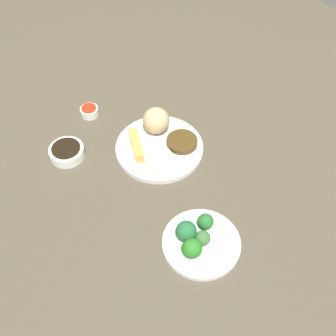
# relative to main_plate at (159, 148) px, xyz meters

# --- Properties ---
(tabletop) EXTENTS (2.20, 2.20, 0.02)m
(tabletop) POSITION_rel_main_plate_xyz_m (0.01, -0.05, -0.02)
(tabletop) COLOR #494233
(tabletop) RESTS_ON ground
(main_plate) EXTENTS (0.26, 0.26, 0.02)m
(main_plate) POSITION_rel_main_plate_xyz_m (0.00, 0.00, 0.00)
(main_plate) COLOR white
(main_plate) RESTS_ON tabletop
(rice_scoop) EXTENTS (0.08, 0.08, 0.08)m
(rice_scoop) POSITION_rel_main_plate_xyz_m (-0.06, 0.03, 0.05)
(rice_scoop) COLOR tan
(rice_scoop) RESTS_ON main_plate
(spring_roll) EXTENTS (0.11, 0.07, 0.03)m
(spring_roll) POSITION_rel_main_plate_xyz_m (-0.03, -0.06, 0.02)
(spring_roll) COLOR gold
(spring_roll) RESTS_ON main_plate
(crab_rangoon_wonton) EXTENTS (0.07, 0.08, 0.01)m
(crab_rangoon_wonton) POSITION_rel_main_plate_xyz_m (0.06, -0.03, 0.02)
(crab_rangoon_wonton) COLOR beige
(crab_rangoon_wonton) RESTS_ON main_plate
(stir_fry_heap) EXTENTS (0.09, 0.09, 0.02)m
(stir_fry_heap) POSITION_rel_main_plate_xyz_m (0.03, 0.06, 0.02)
(stir_fry_heap) COLOR #433214
(stir_fry_heap) RESTS_ON main_plate
(broccoli_plate) EXTENTS (0.19, 0.19, 0.01)m
(broccoli_plate) POSITION_rel_main_plate_xyz_m (0.31, -0.12, -0.00)
(broccoli_plate) COLOR white
(broccoli_plate) RESTS_ON tabletop
(broccoli_floret_0) EXTENTS (0.04, 0.04, 0.04)m
(broccoli_floret_0) POSITION_rel_main_plate_xyz_m (0.31, -0.12, 0.03)
(broccoli_floret_0) COLOR #376835
(broccoli_floret_0) RESTS_ON broccoli_plate
(broccoli_floret_2) EXTENTS (0.05, 0.05, 0.05)m
(broccoli_floret_2) POSITION_rel_main_plate_xyz_m (0.28, -0.14, 0.03)
(broccoli_floret_2) COLOR #216335
(broccoli_floret_2) RESTS_ON broccoli_plate
(broccoli_floret_3) EXTENTS (0.04, 0.04, 0.04)m
(broccoli_floret_3) POSITION_rel_main_plate_xyz_m (0.28, -0.08, 0.03)
(broccoli_floret_3) COLOR #216527
(broccoli_floret_3) RESTS_ON broccoli_plate
(broccoli_floret_5) EXTENTS (0.05, 0.05, 0.05)m
(broccoli_floret_5) POSITION_rel_main_plate_xyz_m (0.32, -0.16, 0.03)
(broccoli_floret_5) COLOR #267422
(broccoli_floret_5) RESTS_ON broccoli_plate
(soy_sauce_bowl) EXTENTS (0.10, 0.10, 0.03)m
(soy_sauce_bowl) POSITION_rel_main_plate_xyz_m (-0.15, -0.22, 0.01)
(soy_sauce_bowl) COLOR white
(soy_sauce_bowl) RESTS_ON tabletop
(soy_sauce_bowl_liquid) EXTENTS (0.08, 0.08, 0.00)m
(soy_sauce_bowl_liquid) POSITION_rel_main_plate_xyz_m (-0.15, -0.22, 0.02)
(soy_sauce_bowl_liquid) COLOR black
(soy_sauce_bowl_liquid) RESTS_ON soy_sauce_bowl
(sauce_ramekin_sweet_and_sour) EXTENTS (0.06, 0.06, 0.03)m
(sauce_ramekin_sweet_and_sour) POSITION_rel_main_plate_xyz_m (-0.26, -0.08, 0.00)
(sauce_ramekin_sweet_and_sour) COLOR white
(sauce_ramekin_sweet_and_sour) RESTS_ON tabletop
(sauce_ramekin_sweet_and_sour_liquid) EXTENTS (0.05, 0.05, 0.00)m
(sauce_ramekin_sweet_and_sour_liquid) POSITION_rel_main_plate_xyz_m (-0.26, -0.08, 0.02)
(sauce_ramekin_sweet_and_sour_liquid) COLOR red
(sauce_ramekin_sweet_and_sour_liquid) RESTS_ON sauce_ramekin_sweet_and_sour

